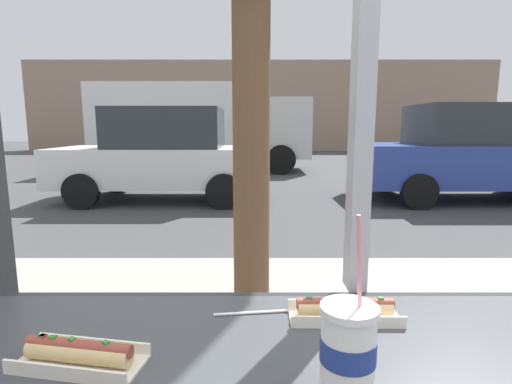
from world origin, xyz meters
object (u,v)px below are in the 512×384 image
object	(u,v)px
hotdog_tray_near	(79,354)
parked_car_white	(164,155)
box_truck	(199,124)
parked_car_blue	(473,153)
soda_cup_left	(348,348)
hotdog_tray_far	(345,310)

from	to	relation	value
hotdog_tray_near	parked_car_white	world-z (taller)	parked_car_white
box_truck	parked_car_blue	bearing A→B (deg)	-41.01
soda_cup_left	hotdog_tray_far	distance (m)	0.27
hotdog_tray_near	box_truck	size ratio (longest dim) A/B	0.04
soda_cup_left	hotdog_tray_near	distance (m)	0.50
hotdog_tray_far	parked_car_white	size ratio (longest dim) A/B	0.06
hotdog_tray_far	parked_car_blue	bearing A→B (deg)	59.66
soda_cup_left	hotdog_tray_near	world-z (taller)	soda_cup_left
hotdog_tray_near	parked_car_blue	bearing A→B (deg)	57.15
hotdog_tray_near	box_truck	distance (m)	12.67
box_truck	parked_car_white	bearing A→B (deg)	-89.55
soda_cup_left	box_truck	distance (m)	12.81
parked_car_white	box_truck	distance (m)	5.41
parked_car_blue	hotdog_tray_far	bearing A→B (deg)	-120.34
soda_cup_left	box_truck	world-z (taller)	box_truck
parked_car_white	box_truck	xyz separation A→B (m)	(-0.04, 5.37, 0.64)
soda_cup_left	parked_car_white	bearing A→B (deg)	105.19
soda_cup_left	hotdog_tray_far	size ratio (longest dim) A/B	1.21
hotdog_tray_near	parked_car_white	size ratio (longest dim) A/B	0.06
box_truck	hotdog_tray_near	bearing A→B (deg)	-83.07
parked_car_blue	hotdog_tray_near	bearing A→B (deg)	-122.85
hotdog_tray_near	hotdog_tray_far	size ratio (longest dim) A/B	0.99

